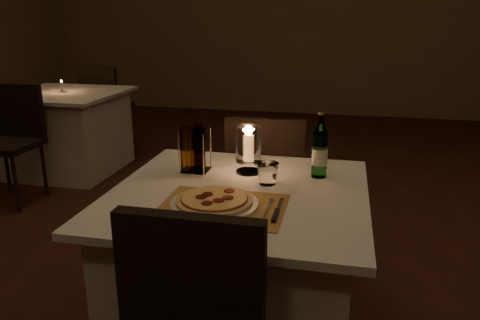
% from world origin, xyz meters
% --- Properties ---
extents(floor, '(8.00, 10.00, 0.02)m').
position_xyz_m(floor, '(0.00, 0.00, -0.01)').
color(floor, '#401C14').
rests_on(floor, ground).
extents(wall_back, '(8.00, 0.02, 3.00)m').
position_xyz_m(wall_back, '(0.00, 5.01, 1.50)').
color(wall_back, '#846D4D').
rests_on(wall_back, ground).
extents(main_table, '(1.00, 1.00, 0.74)m').
position_xyz_m(main_table, '(0.10, -0.22, 0.37)').
color(main_table, silver).
rests_on(main_table, ground).
extents(chair_far, '(0.42, 0.42, 0.90)m').
position_xyz_m(chair_far, '(0.10, 0.50, 0.55)').
color(chair_far, black).
rests_on(chair_far, ground).
extents(placemat, '(0.45, 0.34, 0.00)m').
position_xyz_m(placemat, '(0.08, -0.40, 0.74)').
color(placemat, '#AB7B3B').
rests_on(placemat, main_table).
extents(plate, '(0.32, 0.32, 0.01)m').
position_xyz_m(plate, '(0.05, -0.40, 0.75)').
color(plate, white).
rests_on(plate, placemat).
extents(pizza, '(0.28, 0.28, 0.02)m').
position_xyz_m(pizza, '(0.05, -0.40, 0.77)').
color(pizza, '#D8B77F').
rests_on(pizza, plate).
extents(fork, '(0.02, 0.18, 0.00)m').
position_xyz_m(fork, '(0.24, -0.36, 0.75)').
color(fork, silver).
rests_on(fork, placemat).
extents(knife, '(0.02, 0.22, 0.01)m').
position_xyz_m(knife, '(0.28, -0.43, 0.75)').
color(knife, black).
rests_on(knife, placemat).
extents(tumbler, '(0.09, 0.09, 0.09)m').
position_xyz_m(tumbler, '(0.20, -0.12, 0.79)').
color(tumbler, white).
rests_on(tumbler, main_table).
extents(water_bottle, '(0.07, 0.07, 0.28)m').
position_xyz_m(water_bottle, '(0.40, 0.02, 0.85)').
color(water_bottle, '#549D5E').
rests_on(water_bottle, main_table).
extents(hurricane_candle, '(0.11, 0.11, 0.21)m').
position_xyz_m(hurricane_candle, '(0.09, 0.00, 0.86)').
color(hurricane_candle, white).
rests_on(hurricane_candle, main_table).
extents(cruet_caddy, '(0.12, 0.12, 0.21)m').
position_xyz_m(cruet_caddy, '(-0.14, -0.04, 0.84)').
color(cruet_caddy, white).
rests_on(cruet_caddy, main_table).
extents(neighbor_table_left, '(1.00, 1.00, 0.74)m').
position_xyz_m(neighbor_table_left, '(-1.99, 1.84, 0.37)').
color(neighbor_table_left, silver).
rests_on(neighbor_table_left, ground).
extents(neighbor_chair_la, '(0.42, 0.42, 0.90)m').
position_xyz_m(neighbor_chair_la, '(-1.99, 1.12, 0.55)').
color(neighbor_chair_la, black).
rests_on(neighbor_chair_la, ground).
extents(neighbor_chair_lb, '(0.42, 0.42, 0.90)m').
position_xyz_m(neighbor_chair_lb, '(-1.99, 2.55, 0.55)').
color(neighbor_chair_lb, black).
rests_on(neighbor_chair_lb, ground).
extents(neighbor_candle_left, '(0.03, 0.03, 0.11)m').
position_xyz_m(neighbor_candle_left, '(-1.99, 1.84, 0.79)').
color(neighbor_candle_left, white).
rests_on(neighbor_candle_left, neighbor_table_left).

